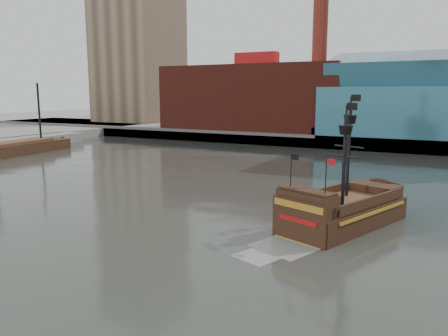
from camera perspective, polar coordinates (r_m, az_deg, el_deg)
The scene contains 6 objects.
ground at distance 31.41m, azimuth -11.73°, elevation -10.70°, with size 400.00×400.00×0.00m, color #2C2F29.
promenade_far at distance 116.59m, azimuth 18.17°, elevation 4.45°, with size 220.00×60.00×2.00m, color slate.
seawall at distance 87.72m, azimuth 14.97°, elevation 3.19°, with size 220.00×1.00×2.60m, color #4C4C49.
skyline at distance 108.92m, azimuth 20.99°, elevation 16.38°, with size 149.00×45.00×62.00m.
pirate_ship at distance 37.43m, azimuth 15.20°, elevation -5.80°, with size 9.63×16.04×11.54m.
docked_vessel at distance 86.59m, azimuth -25.14°, elevation 2.25°, with size 7.10×21.60×14.42m.
Camera 1 is at (18.87, -22.63, 10.89)m, focal length 35.00 mm.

